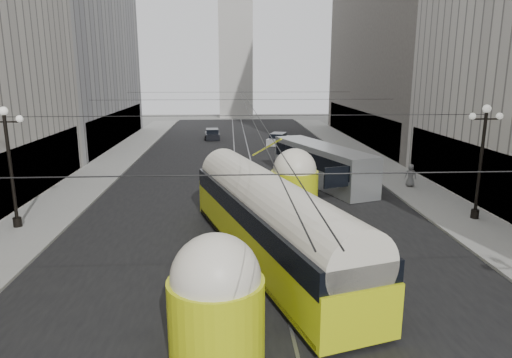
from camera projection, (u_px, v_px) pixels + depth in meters
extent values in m
cube|color=black|center=(244.00, 170.00, 39.25)|extent=(20.00, 85.00, 0.02)
cube|color=gray|center=(113.00, 163.00, 41.97)|extent=(4.00, 72.00, 0.15)
cube|color=gray|center=(369.00, 160.00, 43.29)|extent=(4.00, 72.00, 0.15)
cube|color=gray|center=(235.00, 170.00, 39.21)|extent=(0.12, 85.00, 0.04)
cube|color=gray|center=(253.00, 170.00, 39.29)|extent=(0.12, 85.00, 0.04)
cube|color=black|center=(33.00, 170.00, 29.75)|extent=(0.10, 18.00, 3.60)
cube|color=#999999|center=(57.00, 18.00, 49.99)|extent=(12.00, 28.00, 28.00)
cube|color=black|center=(119.00, 127.00, 53.07)|extent=(0.10, 25.20, 3.60)
cube|color=black|center=(467.00, 171.00, 29.36)|extent=(0.10, 18.00, 3.60)
cube|color=#514C47|center=(415.00, 1.00, 51.74)|extent=(12.00, 32.00, 32.00)
cube|color=black|center=(357.00, 125.00, 54.63)|extent=(0.10, 28.80, 3.60)
cube|color=#B2AFA8|center=(236.00, 50.00, 82.65)|extent=(6.00, 6.00, 24.00)
cylinder|color=black|center=(11.00, 172.00, 23.74)|extent=(0.18, 0.18, 6.00)
cylinder|color=black|center=(17.00, 222.00, 24.37)|extent=(0.44, 0.44, 0.50)
cylinder|color=black|center=(5.00, 122.00, 23.14)|extent=(1.60, 0.08, 0.08)
sphere|color=white|center=(3.00, 111.00, 23.01)|extent=(0.44, 0.44, 0.44)
sphere|color=white|center=(20.00, 119.00, 23.15)|extent=(0.36, 0.36, 0.36)
cylinder|color=black|center=(480.00, 166.00, 25.13)|extent=(0.18, 0.18, 6.00)
cylinder|color=black|center=(475.00, 214.00, 25.76)|extent=(0.44, 0.44, 0.50)
cylinder|color=black|center=(486.00, 119.00, 24.53)|extent=(1.60, 0.08, 0.08)
sphere|color=white|center=(487.00, 109.00, 24.41)|extent=(0.44, 0.44, 0.44)
sphere|color=white|center=(473.00, 116.00, 24.46)|extent=(0.36, 0.36, 0.36)
sphere|color=white|center=(500.00, 116.00, 24.54)|extent=(0.36, 0.36, 0.36)
cylinder|color=black|center=(283.00, 174.00, 10.18)|extent=(25.00, 0.03, 0.03)
cylinder|color=black|center=(252.00, 116.00, 23.78)|extent=(25.00, 0.03, 0.03)
cylinder|color=black|center=(244.00, 100.00, 37.38)|extent=(25.00, 0.03, 0.03)
cylinder|color=black|center=(240.00, 92.00, 50.99)|extent=(25.00, 0.03, 0.03)
cylinder|color=black|center=(243.00, 99.00, 41.32)|extent=(0.03, 72.00, 0.03)
cylinder|color=black|center=(247.00, 99.00, 41.34)|extent=(0.03, 72.00, 0.03)
cube|color=#C3D012|center=(269.00, 235.00, 20.28)|extent=(7.01, 15.29, 1.84)
cube|color=black|center=(269.00, 253.00, 20.48)|extent=(6.88, 14.86, 0.32)
cube|color=black|center=(269.00, 210.00, 20.01)|extent=(6.96, 15.08, 0.92)
cylinder|color=silver|center=(269.00, 203.00, 19.94)|extent=(6.63, 14.98, 2.48)
cylinder|color=#C3D012|center=(217.00, 320.00, 13.19)|extent=(2.81, 2.81, 2.48)
sphere|color=silver|center=(216.00, 278.00, 12.89)|extent=(2.59, 2.59, 2.59)
cylinder|color=#C3D012|center=(294.00, 191.00, 27.32)|extent=(2.81, 2.81, 2.48)
sphere|color=silver|center=(295.00, 170.00, 27.03)|extent=(2.59, 2.59, 2.59)
sphere|color=#FFF2BF|center=(203.00, 353.00, 12.18)|extent=(0.36, 0.36, 0.36)
cube|color=#AAAEB0|center=(321.00, 164.00, 34.14)|extent=(5.97, 11.55, 2.85)
cube|color=black|center=(322.00, 158.00, 34.03)|extent=(5.86, 11.18, 1.04)
cube|color=black|center=(339.00, 177.00, 28.57)|extent=(2.10, 0.81, 1.33)
cylinder|color=black|center=(315.00, 190.00, 30.59)|extent=(0.30, 0.95, 0.95)
cylinder|color=black|center=(350.00, 190.00, 30.72)|extent=(0.30, 0.95, 0.95)
cylinder|color=black|center=(298.00, 167.00, 38.01)|extent=(0.30, 0.95, 0.95)
cylinder|color=black|center=(326.00, 167.00, 38.14)|extent=(0.30, 0.95, 0.95)
cube|color=silver|center=(278.00, 141.00, 52.76)|extent=(3.07, 4.57, 0.75)
cube|color=black|center=(278.00, 136.00, 52.63)|extent=(2.23, 2.71, 0.71)
cylinder|color=black|center=(272.00, 144.00, 51.35)|extent=(0.22, 0.60, 0.60)
cylinder|color=black|center=(286.00, 144.00, 51.43)|extent=(0.22, 0.60, 0.60)
cylinder|color=black|center=(270.00, 140.00, 54.14)|extent=(0.22, 0.60, 0.60)
cylinder|color=black|center=(283.00, 140.00, 54.23)|extent=(0.22, 0.60, 0.60)
cube|color=black|center=(212.00, 136.00, 57.01)|extent=(1.98, 4.19, 0.72)
cube|color=black|center=(212.00, 132.00, 56.89)|extent=(1.64, 2.35, 0.68)
cylinder|color=black|center=(206.00, 138.00, 55.66)|extent=(0.22, 0.58, 0.58)
cylinder|color=black|center=(218.00, 138.00, 55.74)|extent=(0.22, 0.58, 0.58)
cylinder|color=black|center=(207.00, 135.00, 58.35)|extent=(0.22, 0.58, 0.58)
cylinder|color=black|center=(219.00, 135.00, 58.43)|extent=(0.22, 0.58, 0.58)
imported|color=slate|center=(411.00, 175.00, 32.75)|extent=(0.92, 0.73, 1.64)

